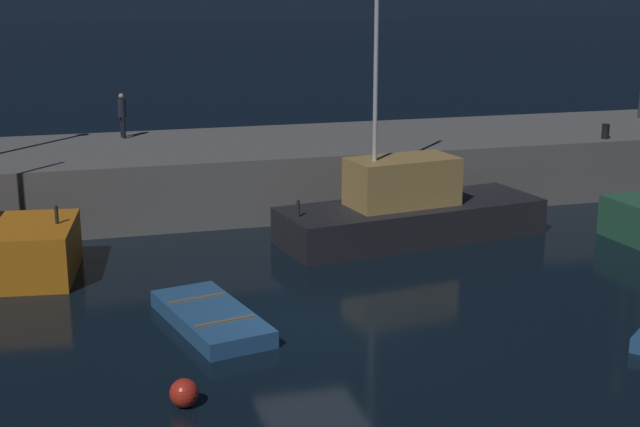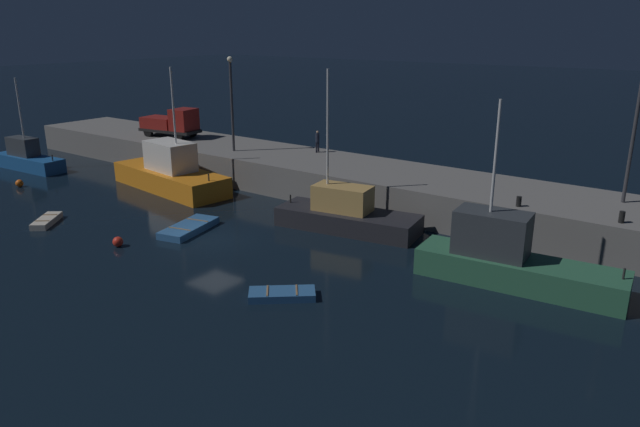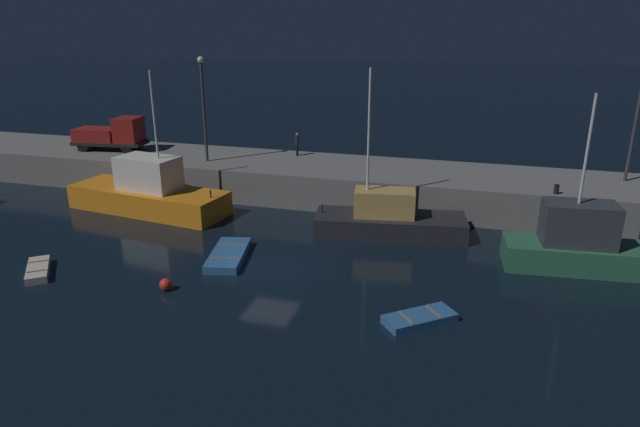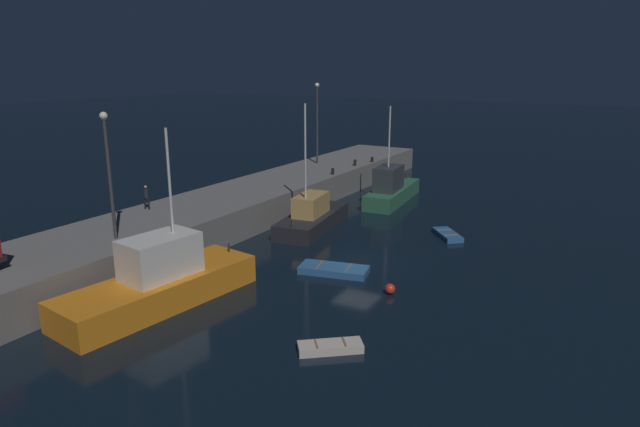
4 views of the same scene
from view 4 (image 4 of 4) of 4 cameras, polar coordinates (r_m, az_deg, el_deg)
name	(u,v)px [view 4 (image 4 of 4)]	position (r m, az deg, el deg)	size (l,w,h in m)	color
ground_plane	(357,262)	(34.35, 3.88, -5.04)	(320.00, 320.00, 0.00)	black
pier_quay	(205,218)	(40.66, -11.84, -0.44)	(65.05, 7.09, 2.27)	slate
fishing_trawler_red	(391,189)	(49.22, 7.42, 2.51)	(9.58, 3.35, 8.54)	#2D6647
fishing_boat_white	(312,217)	(40.98, -0.81, -0.32)	(8.85, 4.14, 9.30)	#232328
fishing_boat_orange	(160,282)	(29.22, -16.32, -6.83)	(10.90, 4.69, 8.90)	orange
dinghy_orange_near	(447,235)	(40.13, 13.10, -2.16)	(3.04, 2.83, 0.38)	#2D6099
rowboat_white_mid	(330,347)	(24.15, 1.08, -13.70)	(2.47, 2.75, 0.40)	beige
dinghy_red_small	(334,270)	(32.44, 1.44, -5.86)	(2.52, 4.28, 0.45)	#2D6099
mooring_buoy_mid	(390,289)	(29.82, 7.28, -7.77)	(0.57, 0.57, 0.57)	red
lamp_post_west	(109,165)	(32.55, -21.11, 4.69)	(0.44, 0.44, 7.15)	#38383D
lamp_post_east	(317,117)	(55.06, -0.30, 10.00)	(0.44, 0.44, 7.92)	#38383D
dockworker	(146,196)	(39.29, -17.60, 1.77)	(0.35, 0.44, 1.67)	black
bollard_west	(372,160)	(56.54, 5.44, 5.60)	(0.28, 0.28, 0.51)	black
bollard_central	(333,171)	(49.81, 1.33, 4.40)	(0.28, 0.28, 0.55)	black
bollard_east	(355,163)	(54.33, 3.65, 5.29)	(0.28, 0.28, 0.59)	black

